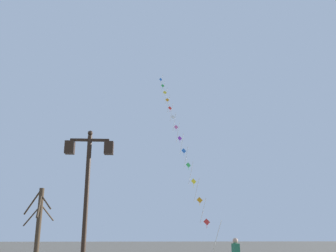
# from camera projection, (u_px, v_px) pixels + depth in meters

# --- Properties ---
(twin_lantern_lamp_post) EXTENTS (1.50, 0.28, 5.04)m
(twin_lantern_lamp_post) POSITION_uv_depth(u_px,v_px,m) (87.00, 179.00, 11.43)
(twin_lantern_lamp_post) COLOR black
(twin_lantern_lamp_post) RESTS_ON ground_plane
(kite_train) EXTENTS (2.38, 18.39, 17.50)m
(kite_train) POSITION_uv_depth(u_px,v_px,m) (179.00, 135.00, 27.90)
(kite_train) COLOR brown
(kite_train) RESTS_ON ground_plane
(bare_tree) EXTENTS (1.47, 2.32, 3.77)m
(bare_tree) POSITION_uv_depth(u_px,v_px,m) (38.00, 229.00, 15.52)
(bare_tree) COLOR #423323
(bare_tree) RESTS_ON ground_plane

